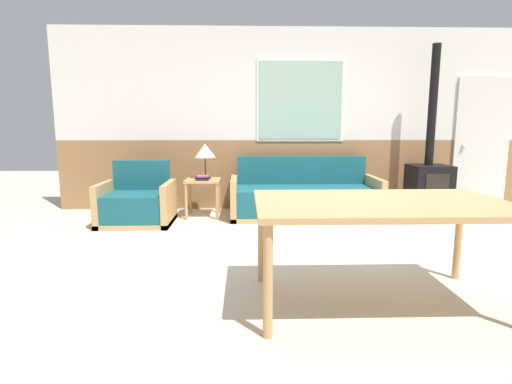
# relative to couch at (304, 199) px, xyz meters

# --- Properties ---
(ground_plane) EXTENTS (16.00, 16.00, 0.00)m
(ground_plane) POSITION_rel_couch_xyz_m (-0.06, -2.03, -0.25)
(ground_plane) COLOR beige
(wall_back) EXTENTS (7.20, 0.09, 2.70)m
(wall_back) POSITION_rel_couch_xyz_m (-0.06, 0.59, 1.11)
(wall_back) COLOR #996B42
(wall_back) RESTS_ON ground_plane
(couch) EXTENTS (2.06, 0.85, 0.82)m
(couch) POSITION_rel_couch_xyz_m (0.00, 0.00, 0.00)
(couch) COLOR tan
(couch) RESTS_ON ground_plane
(armchair) EXTENTS (0.92, 0.75, 0.81)m
(armchair) POSITION_rel_couch_xyz_m (-2.25, -0.36, -0.00)
(armchair) COLOR tan
(armchair) RESTS_ON ground_plane
(side_table) EXTENTS (0.48, 0.48, 0.53)m
(side_table) POSITION_rel_couch_xyz_m (-1.43, 0.04, 0.18)
(side_table) COLOR tan
(side_table) RESTS_ON ground_plane
(table_lamp) EXTENTS (0.29, 0.29, 0.49)m
(table_lamp) POSITION_rel_couch_xyz_m (-1.40, 0.13, 0.66)
(table_lamp) COLOR #4C3823
(table_lamp) RESTS_ON side_table
(book_stack) EXTENTS (0.20, 0.18, 0.07)m
(book_stack) POSITION_rel_couch_xyz_m (-1.42, -0.04, 0.31)
(book_stack) COLOR #994C84
(book_stack) RESTS_ON side_table
(dining_table) EXTENTS (1.76, 1.02, 0.75)m
(dining_table) POSITION_rel_couch_xyz_m (0.11, -2.83, 0.43)
(dining_table) COLOR tan
(dining_table) RESTS_ON ground_plane
(wood_stove) EXTENTS (0.54, 0.51, 2.39)m
(wood_stove) POSITION_rel_couch_xyz_m (1.81, 0.09, 0.29)
(wood_stove) COLOR black
(wood_stove) RESTS_ON ground_plane
(entry_door) EXTENTS (0.85, 0.09, 2.00)m
(entry_door) POSITION_rel_couch_xyz_m (2.80, 0.54, 0.75)
(entry_door) COLOR silver
(entry_door) RESTS_ON ground_plane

